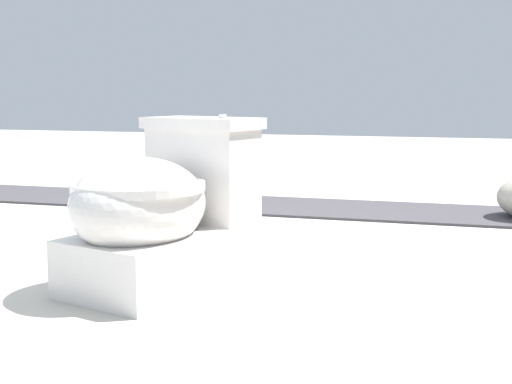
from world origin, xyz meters
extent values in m
plane|color=#B7B2A8|center=(0.00, 0.00, 0.00)|extent=(14.00, 14.00, 0.00)
cube|color=#423F44|center=(-1.25, 0.50, 0.01)|extent=(0.56, 8.00, 0.01)
cube|color=white|center=(0.26, -0.02, 0.09)|extent=(0.67, 0.50, 0.17)
ellipsoid|color=white|center=(0.36, -0.05, 0.26)|extent=(0.53, 0.47, 0.28)
cylinder|color=white|center=(0.36, -0.05, 0.32)|extent=(0.49, 0.49, 0.03)
cube|color=white|center=(0.06, 0.04, 0.32)|extent=(0.27, 0.38, 0.30)
cube|color=white|center=(0.06, 0.04, 0.49)|extent=(0.30, 0.41, 0.04)
cylinder|color=silver|center=(0.08, 0.12, 0.51)|extent=(0.02, 0.02, 0.01)
camera|label=1|loc=(2.23, 0.86, 0.59)|focal=50.00mm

